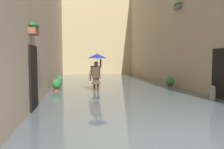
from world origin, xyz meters
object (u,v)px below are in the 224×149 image
object	(u,v)px
potted_plant_near_right	(57,86)
mooring_bollard	(213,95)
person_wading	(97,66)
potted_plant_far_right	(59,81)
potted_plant_mid_left	(170,82)

from	to	relation	value
potted_plant_near_right	mooring_bollard	xyz separation A→B (m)	(-6.14, 3.47, -0.07)
potted_plant_near_right	mooring_bollard	bearing A→B (deg)	150.56
person_wading	potted_plant_far_right	xyz separation A→B (m)	(2.02, -2.85, -1.05)
person_wading	potted_plant_near_right	distance (m)	2.22
potted_plant_far_right	potted_plant_near_right	bearing A→B (deg)	91.15
potted_plant_mid_left	potted_plant_far_right	bearing A→B (deg)	-17.38
potted_plant_near_right	mooring_bollard	size ratio (longest dim) A/B	1.05
potted_plant_mid_left	potted_plant_far_right	world-z (taller)	potted_plant_mid_left
potted_plant_near_right	potted_plant_mid_left	distance (m)	6.25
person_wading	potted_plant_mid_left	distance (m)	4.46
potted_plant_near_right	potted_plant_far_right	world-z (taller)	potted_plant_near_right
person_wading	potted_plant_far_right	distance (m)	3.65
potted_plant_near_right	mooring_bollard	world-z (taller)	potted_plant_near_right
potted_plant_far_right	mooring_bollard	xyz separation A→B (m)	(-6.19, 6.05, -0.02)
potted_plant_far_right	person_wading	bearing A→B (deg)	125.32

